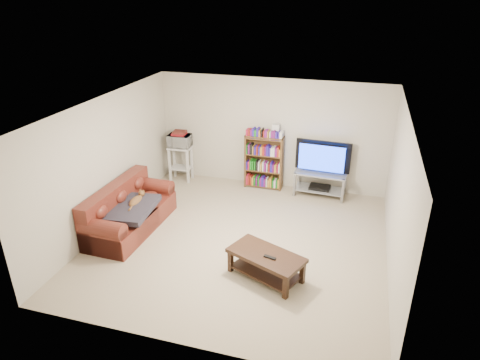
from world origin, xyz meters
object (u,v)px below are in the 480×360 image
(coffee_table, at_px, (266,261))
(bookshelf, at_px, (264,161))
(tv_stand, at_px, (320,180))
(sofa, at_px, (127,214))

(coffee_table, xyz_separation_m, bookshelf, (-0.78, 3.15, 0.33))
(tv_stand, xyz_separation_m, bookshelf, (-1.25, 0.08, 0.26))
(coffee_table, height_order, tv_stand, tv_stand)
(bookshelf, bearing_deg, sofa, -129.07)
(sofa, height_order, tv_stand, sofa)
(sofa, height_order, coffee_table, sofa)
(coffee_table, distance_m, tv_stand, 3.11)
(sofa, bearing_deg, coffee_table, -12.64)
(sofa, distance_m, tv_stand, 4.01)
(coffee_table, relative_size, tv_stand, 1.17)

